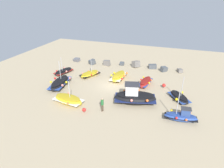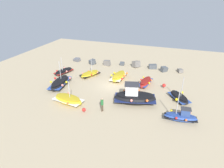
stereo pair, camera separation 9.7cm
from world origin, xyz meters
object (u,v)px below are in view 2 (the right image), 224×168
(fishing_boat_6, at_px, (181,117))
(person_walking, at_px, (102,104))
(fishing_boat_2, at_px, (119,76))
(fishing_boat_7, at_px, (64,71))
(mooring_buoy_0, at_px, (84,110))
(fishing_boat_3, at_px, (146,82))
(fishing_boat_4, at_px, (179,97))
(fishing_boat_0, at_px, (135,97))
(fishing_boat_5, at_px, (60,83))
(fishing_boat_1, at_px, (68,100))
(fishing_boat_8, at_px, (90,74))
(mooring_buoy_1, at_px, (164,85))

(fishing_boat_6, relative_size, person_walking, 2.06)
(fishing_boat_2, relative_size, fishing_boat_7, 1.10)
(mooring_buoy_0, bearing_deg, fishing_boat_2, 84.71)
(fishing_boat_6, xyz_separation_m, mooring_buoy_0, (-10.52, -1.98, -0.20))
(fishing_boat_2, height_order, fishing_boat_3, fishing_boat_3)
(fishing_boat_4, bearing_deg, fishing_boat_2, 32.15)
(fishing_boat_0, distance_m, mooring_buoy_0, 6.34)
(fishing_boat_0, relative_size, mooring_buoy_0, 9.82)
(fishing_boat_5, xyz_separation_m, fishing_boat_7, (-2.06, 4.29, -0.14))
(fishing_boat_1, distance_m, fishing_boat_6, 13.25)
(fishing_boat_1, height_order, fishing_boat_8, fishing_boat_1)
(fishing_boat_5, height_order, person_walking, fishing_boat_5)
(fishing_boat_0, height_order, fishing_boat_1, fishing_boat_1)
(fishing_boat_7, bearing_deg, fishing_boat_2, -67.84)
(fishing_boat_1, bearing_deg, fishing_boat_4, -148.37)
(fishing_boat_4, distance_m, mooring_buoy_1, 3.54)
(fishing_boat_2, height_order, person_walking, person_walking)
(fishing_boat_8, distance_m, person_walking, 10.50)
(person_walking, distance_m, mooring_buoy_1, 10.42)
(fishing_boat_8, height_order, person_walking, fishing_boat_8)
(fishing_boat_3, xyz_separation_m, fishing_boat_4, (4.84, -2.83, -0.09))
(fishing_boat_2, height_order, fishing_boat_4, fishing_boat_4)
(fishing_boat_2, distance_m, fishing_boat_4, 9.93)
(fishing_boat_3, distance_m, fishing_boat_8, 9.12)
(fishing_boat_3, bearing_deg, fishing_boat_1, 144.48)
(fishing_boat_3, xyz_separation_m, mooring_buoy_0, (-5.34, -9.36, -0.14))
(fishing_boat_1, distance_m, fishing_boat_4, 13.97)
(fishing_boat_8, bearing_deg, mooring_buoy_1, 114.88)
(fishing_boat_5, relative_size, mooring_buoy_0, 8.86)
(fishing_boat_7, bearing_deg, fishing_boat_1, -128.02)
(fishing_boat_0, distance_m, mooring_buoy_1, 6.23)
(fishing_boat_4, bearing_deg, fishing_boat_8, 40.98)
(person_walking, bearing_deg, fishing_boat_8, 154.22)
(fishing_boat_5, relative_size, fishing_boat_8, 1.34)
(fishing_boat_1, xyz_separation_m, fishing_boat_5, (-3.71, 3.89, -0.03))
(fishing_boat_8, xyz_separation_m, person_walking, (5.68, -8.80, 0.63))
(fishing_boat_1, relative_size, fishing_boat_2, 1.00)
(person_walking, bearing_deg, fishing_boat_0, 75.70)
(fishing_boat_7, xyz_separation_m, mooring_buoy_1, (16.47, 0.01, 0.05))
(fishing_boat_0, relative_size, person_walking, 3.16)
(fishing_boat_2, height_order, fishing_boat_7, fishing_boat_7)
(mooring_buoy_1, bearing_deg, mooring_buoy_0, -130.64)
(fishing_boat_4, distance_m, fishing_boat_6, 4.57)
(fishing_boat_4, height_order, fishing_boat_5, fishing_boat_5)
(fishing_boat_7, bearing_deg, mooring_buoy_1, -73.16)
(fishing_boat_2, height_order, fishing_boat_6, fishing_boat_6)
(mooring_buoy_1, bearing_deg, fishing_boat_2, 172.97)
(fishing_boat_6, bearing_deg, fishing_boat_4, 89.49)
(fishing_boat_3, height_order, person_walking, person_walking)
(fishing_boat_8, xyz_separation_m, mooring_buoy_0, (3.78, -9.71, -0.04))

